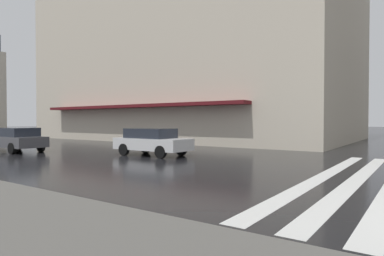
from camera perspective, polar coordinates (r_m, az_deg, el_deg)
haussmann_block_mid at (r=36.83m, az=1.09°, el=17.43°), size 19.95×29.92×24.70m
car_white at (r=17.47m, az=-6.87°, el=-2.23°), size 1.85×4.10×1.41m
car_dark_grey at (r=21.96m, az=-27.92°, el=-1.66°), size 1.85×4.10×1.41m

